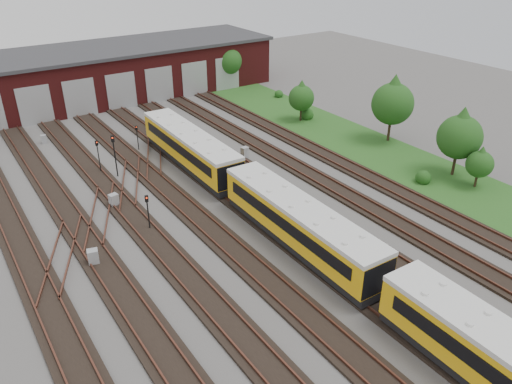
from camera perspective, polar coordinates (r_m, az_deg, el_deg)
ground at (r=35.27m, az=0.41°, el=-5.93°), size 120.00×120.00×0.00m
track_network at (r=35.54m, az=-0.36°, el=-5.43°), size 30.40×70.00×0.33m
maintenance_shed at (r=68.24m, az=-19.43°, el=12.39°), size 51.00×12.50×6.35m
grass_verge at (r=53.10m, az=11.32°, el=5.64°), size 8.00×55.00×0.05m
metro_train at (r=34.04m, az=4.95°, el=-3.61°), size 2.98×46.94×3.08m
signal_mast_0 at (r=46.75m, az=-17.60°, el=4.31°), size 0.25×0.23×3.10m
signal_mast_1 at (r=45.40m, az=-15.89°, el=4.55°), size 0.33×0.31×3.88m
signal_mast_2 at (r=36.71m, az=-12.28°, el=-1.79°), size 0.28×0.27×2.86m
signal_mast_3 at (r=51.02m, az=-13.44°, el=6.43°), size 0.24×0.23×2.53m
relay_cabinet_0 at (r=34.59m, az=-18.10°, el=-7.12°), size 0.80×0.72×1.14m
relay_cabinet_1 at (r=56.11m, az=-23.07°, el=5.58°), size 0.61×0.54×0.89m
relay_cabinet_2 at (r=41.11m, az=-15.93°, el=-0.94°), size 0.76×0.67×1.10m
relay_cabinet_3 at (r=48.28m, az=-1.30°, el=4.56°), size 0.71×0.62×1.06m
relay_cabinet_4 at (r=44.23m, az=0.17°, el=2.24°), size 0.66×0.58×0.99m
tree_0 at (r=70.63m, az=-3.26°, el=15.12°), size 3.86×3.86×6.40m
tree_1 at (r=57.42m, az=5.22°, el=11.00°), size 2.90×2.90×4.80m
tree_2 at (r=52.75m, az=15.41°, el=10.23°), size 4.24×4.24×7.03m
tree_3 at (r=45.80m, az=24.26°, el=3.24°), size 2.28×2.28×3.78m
tree_4 at (r=46.78m, az=22.35°, el=6.36°), size 3.86×3.86×6.39m
bush_0 at (r=45.64m, az=18.61°, el=1.78°), size 1.34×1.34×1.34m
bush_1 at (r=58.86m, az=5.87°, el=9.01°), size 1.52×1.52×1.52m
bush_2 at (r=66.79m, az=2.63°, el=11.24°), size 1.13×1.13×1.13m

